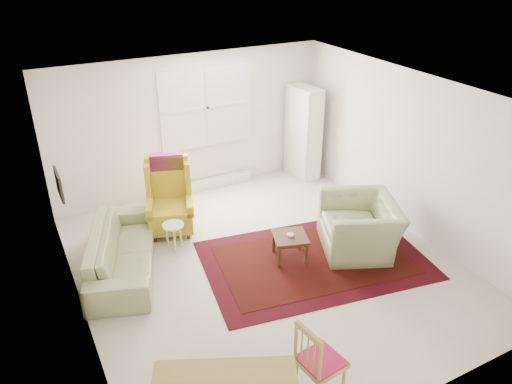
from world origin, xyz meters
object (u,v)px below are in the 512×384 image
armchair (360,221)px  sofa (121,243)px  wingback_chair (169,198)px  coffee_table (290,247)px  desk_chair (321,360)px  cabinet (303,133)px  stool (174,236)px

armchair → sofa: bearing=-85.0°
sofa → wingback_chair: wingback_chair is taller
armchair → coffee_table: bearing=-79.0°
wingback_chair → coffee_table: bearing=-31.5°
sofa → desk_chair: bearing=-140.0°
coffee_table → cabinet: 2.98m
sofa → wingback_chair: size_ratio=1.74×
sofa → cabinet: size_ratio=1.19×
sofa → coffee_table: bearing=-92.7°
armchair → desk_chair: size_ratio=1.26×
wingback_chair → cabinet: (2.98, 0.83, 0.28)m
sofa → armchair: armchair is taller
armchair → stool: (-2.46, 1.27, -0.25)m
cabinet → wingback_chair: bearing=-170.9°
wingback_chair → desk_chair: 3.77m
cabinet → desk_chair: (-2.71, -4.59, -0.41)m
coffee_table → desk_chair: (-1.00, -2.23, 0.28)m
armchair → coffee_table: (-1.05, 0.24, -0.27)m
sofa → wingback_chair: (0.93, 0.65, 0.18)m
armchair → wingback_chair: bearing=-103.3°
sofa → armchair: bearing=-90.0°
sofa → coffee_table: sofa is taller
sofa → stool: sofa is taller
wingback_chair → cabinet: size_ratio=0.69×
sofa → wingback_chair: bearing=-36.4°
wingback_chair → stool: size_ratio=2.83×
armchair → coffee_table: 1.11m
wingback_chair → coffee_table: wingback_chair is taller
desk_chair → sofa: bearing=13.7°
armchair → desk_chair: desk_chair is taller
coffee_table → stool: bearing=143.8°
wingback_chair → cabinet: cabinet is taller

